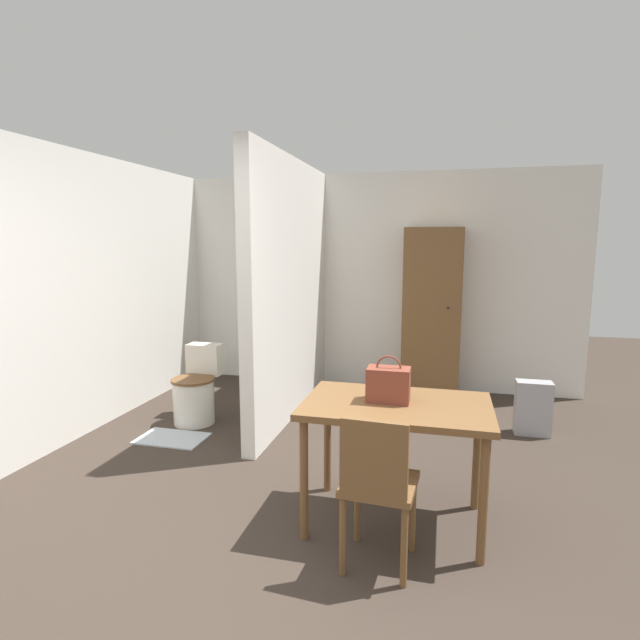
% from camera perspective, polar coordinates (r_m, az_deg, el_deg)
% --- Properties ---
extents(ground_plane, '(16.00, 16.00, 0.00)m').
position_cam_1_polar(ground_plane, '(2.80, -12.29, -28.96)').
color(ground_plane, '#382D26').
extents(wall_back, '(5.12, 0.12, 2.50)m').
position_cam_1_polar(wall_back, '(6.00, 4.19, 4.44)').
color(wall_back, white).
rests_on(wall_back, ground_plane).
extents(wall_left, '(0.12, 4.87, 2.50)m').
position_cam_1_polar(wall_left, '(5.03, -24.76, 2.82)').
color(wall_left, white).
rests_on(wall_left, ground_plane).
extents(partition_wall, '(0.12, 2.34, 2.50)m').
position_cam_1_polar(partition_wall, '(4.91, -3.34, 3.48)').
color(partition_wall, white).
rests_on(partition_wall, ground_plane).
extents(dining_table, '(1.10, 0.71, 0.76)m').
position_cam_1_polar(dining_table, '(3.07, 8.71, -10.96)').
color(dining_table, brown).
rests_on(dining_table, ground_plane).
extents(wooden_chair, '(0.40, 0.40, 0.85)m').
position_cam_1_polar(wooden_chair, '(2.72, 6.59, -18.12)').
color(wooden_chair, brown).
rests_on(wooden_chair, ground_plane).
extents(toilet, '(0.41, 0.55, 0.72)m').
position_cam_1_polar(toilet, '(4.98, -13.95, -7.89)').
color(toilet, silver).
rests_on(toilet, ground_plane).
extents(handbag, '(0.25, 0.15, 0.28)m').
position_cam_1_polar(handbag, '(3.03, 7.82, -7.27)').
color(handbag, brown).
rests_on(handbag, dining_table).
extents(wooden_cabinet, '(0.62, 0.46, 1.87)m').
position_cam_1_polar(wooden_cabinet, '(5.65, 12.65, 0.76)').
color(wooden_cabinet, brown).
rests_on(wooden_cabinet, ground_plane).
extents(bath_mat, '(0.59, 0.38, 0.01)m').
position_cam_1_polar(bath_mat, '(4.68, -16.56, -12.83)').
color(bath_mat, '#B2BCC6').
rests_on(bath_mat, ground_plane).
extents(space_heater, '(0.31, 0.16, 0.49)m').
position_cam_1_polar(space_heater, '(4.91, 23.16, -9.23)').
color(space_heater, '#9E9EA3').
rests_on(space_heater, ground_plane).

